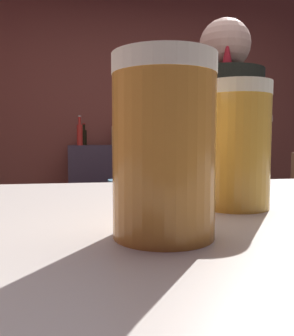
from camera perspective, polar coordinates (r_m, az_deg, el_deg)
wall_back at (r=3.57m, az=-3.40°, el=7.58°), size 5.20×0.10×2.70m
prep_counter at (r=2.18m, az=10.89°, el=-14.78°), size 2.10×0.60×0.89m
back_shelf at (r=3.33m, az=-5.89°, el=-5.92°), size 0.75×0.36×1.11m
bartender at (r=1.60m, az=12.16°, el=-2.35°), size 0.49×0.55×1.68m
mixing_bowl at (r=1.94m, az=-3.16°, el=-2.77°), size 0.22×0.22×0.06m
chefs_knife at (r=2.09m, az=15.24°, el=-3.11°), size 0.24×0.07×0.01m
pint_glass_near at (r=0.37m, az=13.99°, el=3.54°), size 0.07×0.07×0.13m
pint_glass_far at (r=0.25m, az=2.75°, el=3.35°), size 0.07×0.07×0.13m
bottle_olive_oil at (r=3.21m, az=-10.85°, el=5.47°), size 0.05×0.05×0.26m
bottle_vinegar at (r=3.34m, az=-10.17°, el=5.02°), size 0.05×0.05×0.20m
bottle_soy at (r=3.37m, az=-5.32°, el=5.45°), size 0.05×0.05×0.26m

